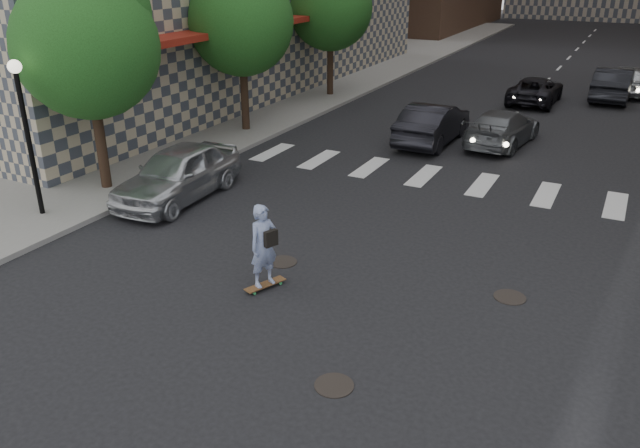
{
  "coord_description": "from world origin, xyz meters",
  "views": [
    {
      "loc": [
        5.02,
        -10.49,
        6.92
      ],
      "look_at": [
        -0.89,
        1.04,
        1.3
      ],
      "focal_mm": 35.0,
      "sensor_mm": 36.0,
      "label": 1
    }
  ],
  "objects_px": {
    "traffic_car_a": "(433,123)",
    "traffic_car_e": "(613,84)",
    "tree_b": "(244,17)",
    "silver_sedan": "(178,173)",
    "lamppost": "(24,117)",
    "traffic_car_b": "(503,128)",
    "skateboarder": "(264,246)",
    "tree_a": "(91,39)",
    "traffic_car_c": "(535,90)",
    "traffic_car_d": "(628,79)",
    "tree_c": "(333,4)"
  },
  "relations": [
    {
      "from": "lamppost",
      "to": "tree_c",
      "type": "xyz_separation_m",
      "value": [
        0.05,
        18.64,
        1.71
      ]
    },
    {
      "from": "tree_b",
      "to": "skateboarder",
      "type": "bearing_deg",
      "value": -55.34
    },
    {
      "from": "traffic_car_a",
      "to": "traffic_car_e",
      "type": "bearing_deg",
      "value": -114.85
    },
    {
      "from": "tree_a",
      "to": "traffic_car_b",
      "type": "height_order",
      "value": "tree_a"
    },
    {
      "from": "silver_sedan",
      "to": "traffic_car_b",
      "type": "bearing_deg",
      "value": 51.96
    },
    {
      "from": "lamppost",
      "to": "silver_sedan",
      "type": "xyz_separation_m",
      "value": [
        2.5,
        3.01,
        -2.11
      ]
    },
    {
      "from": "traffic_car_a",
      "to": "traffic_car_c",
      "type": "height_order",
      "value": "traffic_car_a"
    },
    {
      "from": "silver_sedan",
      "to": "lamppost",
      "type": "bearing_deg",
      "value": -132.19
    },
    {
      "from": "skateboarder",
      "to": "traffic_car_c",
      "type": "relative_size",
      "value": 0.43
    },
    {
      "from": "lamppost",
      "to": "tree_b",
      "type": "distance_m",
      "value": 10.77
    },
    {
      "from": "tree_c",
      "to": "tree_b",
      "type": "bearing_deg",
      "value": -90.0
    },
    {
      "from": "lamppost",
      "to": "tree_b",
      "type": "relative_size",
      "value": 0.65
    },
    {
      "from": "traffic_car_c",
      "to": "traffic_car_d",
      "type": "distance_m",
      "value": 6.04
    },
    {
      "from": "traffic_car_d",
      "to": "lamppost",
      "type": "bearing_deg",
      "value": 58.95
    },
    {
      "from": "silver_sedan",
      "to": "traffic_car_e",
      "type": "relative_size",
      "value": 0.96
    },
    {
      "from": "tree_a",
      "to": "skateboarder",
      "type": "bearing_deg",
      "value": -22.57
    },
    {
      "from": "tree_c",
      "to": "traffic_car_b",
      "type": "distance_m",
      "value": 11.88
    },
    {
      "from": "traffic_car_a",
      "to": "traffic_car_b",
      "type": "xyz_separation_m",
      "value": [
        2.52,
        1.0,
        -0.11
      ]
    },
    {
      "from": "skateboarder",
      "to": "tree_a",
      "type": "bearing_deg",
      "value": -179.76
    },
    {
      "from": "tree_a",
      "to": "traffic_car_c",
      "type": "xyz_separation_m",
      "value": [
        9.81,
        19.23,
        -4.0
      ]
    },
    {
      "from": "tree_a",
      "to": "traffic_car_d",
      "type": "distance_m",
      "value": 27.74
    },
    {
      "from": "lamppost",
      "to": "tree_a",
      "type": "height_order",
      "value": "tree_a"
    },
    {
      "from": "lamppost",
      "to": "traffic_car_b",
      "type": "distance_m",
      "value": 16.95
    },
    {
      "from": "skateboarder",
      "to": "silver_sedan",
      "type": "relative_size",
      "value": 0.42
    },
    {
      "from": "tree_b",
      "to": "traffic_car_e",
      "type": "relative_size",
      "value": 1.32
    },
    {
      "from": "skateboarder",
      "to": "traffic_car_b",
      "type": "height_order",
      "value": "skateboarder"
    },
    {
      "from": "tree_b",
      "to": "tree_c",
      "type": "relative_size",
      "value": 1.0
    },
    {
      "from": "traffic_car_e",
      "to": "tree_b",
      "type": "bearing_deg",
      "value": 47.73
    },
    {
      "from": "tree_a",
      "to": "traffic_car_d",
      "type": "height_order",
      "value": "tree_a"
    },
    {
      "from": "tree_a",
      "to": "lamppost",
      "type": "bearing_deg",
      "value": -90.99
    },
    {
      "from": "traffic_car_b",
      "to": "traffic_car_d",
      "type": "height_order",
      "value": "traffic_car_d"
    },
    {
      "from": "lamppost",
      "to": "skateboarder",
      "type": "bearing_deg",
      "value": -4.31
    },
    {
      "from": "lamppost",
      "to": "silver_sedan",
      "type": "relative_size",
      "value": 0.89
    },
    {
      "from": "traffic_car_a",
      "to": "traffic_car_b",
      "type": "bearing_deg",
      "value": -157.35
    },
    {
      "from": "lamppost",
      "to": "tree_b",
      "type": "bearing_deg",
      "value": 89.75
    },
    {
      "from": "tree_a",
      "to": "traffic_car_b",
      "type": "relative_size",
      "value": 1.4
    },
    {
      "from": "traffic_car_d",
      "to": "silver_sedan",
      "type": "bearing_deg",
      "value": 60.74
    },
    {
      "from": "tree_b",
      "to": "silver_sedan",
      "type": "relative_size",
      "value": 1.37
    },
    {
      "from": "skateboarder",
      "to": "silver_sedan",
      "type": "distance_m",
      "value": 6.42
    },
    {
      "from": "traffic_car_d",
      "to": "traffic_car_e",
      "type": "xyz_separation_m",
      "value": [
        -0.59,
        -1.97,
        0.05
      ]
    },
    {
      "from": "lamppost",
      "to": "traffic_car_e",
      "type": "bearing_deg",
      "value": 61.5
    },
    {
      "from": "traffic_car_b",
      "to": "traffic_car_d",
      "type": "bearing_deg",
      "value": -100.27
    },
    {
      "from": "lamppost",
      "to": "traffic_car_e",
      "type": "distance_m",
      "value": 27.86
    },
    {
      "from": "lamppost",
      "to": "tree_a",
      "type": "bearing_deg",
      "value": 89.01
    },
    {
      "from": "tree_b",
      "to": "skateboarder",
      "type": "xyz_separation_m",
      "value": [
        7.76,
        -11.23,
        -3.59
      ]
    },
    {
      "from": "silver_sedan",
      "to": "traffic_car_a",
      "type": "xyz_separation_m",
      "value": [
        4.98,
        9.49,
        -0.03
      ]
    },
    {
      "from": "tree_b",
      "to": "silver_sedan",
      "type": "xyz_separation_m",
      "value": [
        2.45,
        -7.63,
        -3.83
      ]
    },
    {
      "from": "silver_sedan",
      "to": "traffic_car_c",
      "type": "bearing_deg",
      "value": 66.23
    },
    {
      "from": "traffic_car_b",
      "to": "tree_b",
      "type": "bearing_deg",
      "value": 22.39
    },
    {
      "from": "traffic_car_b",
      "to": "traffic_car_c",
      "type": "height_order",
      "value": "traffic_car_b"
    }
  ]
}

